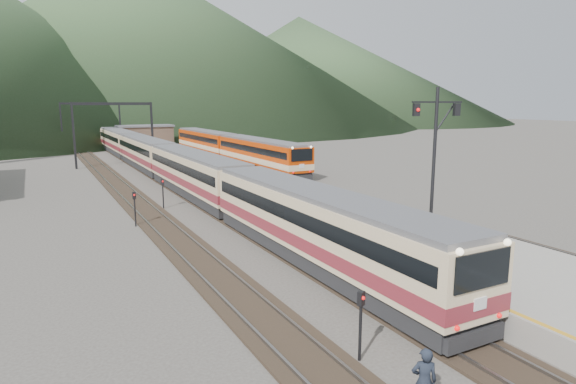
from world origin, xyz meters
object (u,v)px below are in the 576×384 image
signal_mast (434,161)px  worker (424,381)px  main_train (166,161)px  second_train (229,147)px

signal_mast → worker: (-6.12, -6.21, -4.66)m
main_train → worker: size_ratio=43.30×
second_train → main_train: bearing=-134.7°
worker → main_train: bearing=-64.8°
signal_mast → worker: 9.88m
main_train → worker: (-3.63, -41.19, -1.08)m
second_train → signal_mast: (-9.02, -46.59, 3.57)m
main_train → second_train: bearing=45.3°
main_train → worker: main_train is taller
signal_mast → worker: signal_mast is taller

